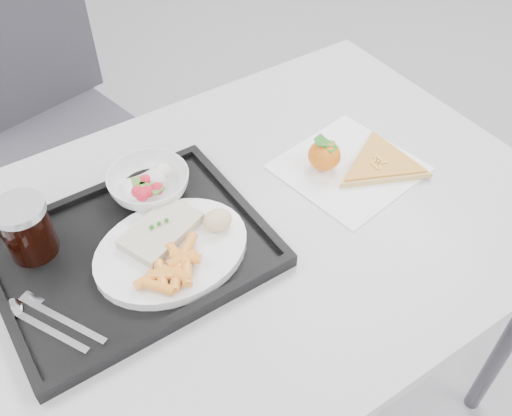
# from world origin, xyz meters

# --- Properties ---
(table) EXTENTS (1.20, 0.80, 0.75)m
(table) POSITION_xyz_m (0.00, 0.30, 0.68)
(table) COLOR #BBBBBE
(table) RESTS_ON ground
(chair) EXTENTS (0.50, 0.50, 0.93)m
(chair) POSITION_xyz_m (-0.10, 1.15, 0.54)
(chair) COLOR #333239
(chair) RESTS_ON ground
(tray) EXTENTS (0.45, 0.35, 0.03)m
(tray) POSITION_xyz_m (-0.19, 0.34, 0.76)
(tray) COLOR black
(tray) RESTS_ON table
(dinner_plate) EXTENTS (0.27, 0.27, 0.02)m
(dinner_plate) POSITION_xyz_m (-0.13, 0.30, 0.77)
(dinner_plate) COLOR white
(dinner_plate) RESTS_ON tray
(fish_fillet) EXTENTS (0.16, 0.13, 0.03)m
(fish_fillet) POSITION_xyz_m (-0.13, 0.33, 0.79)
(fish_fillet) COLOR beige
(fish_fillet) RESTS_ON dinner_plate
(bread_roll) EXTENTS (0.06, 0.05, 0.03)m
(bread_roll) POSITION_xyz_m (-0.04, 0.29, 0.80)
(bread_roll) COLOR tan
(bread_roll) RESTS_ON dinner_plate
(salad_bowl) EXTENTS (0.15, 0.15, 0.05)m
(salad_bowl) POSITION_xyz_m (-0.10, 0.45, 0.79)
(salad_bowl) COLOR white
(salad_bowl) RESTS_ON tray
(cola_glass) EXTENTS (0.09, 0.09, 0.11)m
(cola_glass) POSITION_xyz_m (-0.32, 0.43, 0.82)
(cola_glass) COLOR black
(cola_glass) RESTS_ON tray
(cutlery) EXTENTS (0.12, 0.16, 0.01)m
(cutlery) POSITION_xyz_m (-0.36, 0.29, 0.77)
(cutlery) COLOR silver
(cutlery) RESTS_ON tray
(napkin) EXTENTS (0.28, 0.28, 0.00)m
(napkin) POSITION_xyz_m (0.27, 0.31, 0.75)
(napkin) COLOR white
(napkin) RESTS_ON table
(tangerine) EXTENTS (0.08, 0.08, 0.07)m
(tangerine) POSITION_xyz_m (0.23, 0.34, 0.79)
(tangerine) COLOR orange
(tangerine) RESTS_ON napkin
(pizza_slice) EXTENTS (0.23, 0.23, 0.02)m
(pizza_slice) POSITION_xyz_m (0.33, 0.27, 0.76)
(pizza_slice) COLOR tan
(pizza_slice) RESTS_ON napkin
(carrot_pile) EXTENTS (0.13, 0.10, 0.02)m
(carrot_pile) POSITION_xyz_m (-0.15, 0.24, 0.80)
(carrot_pile) COLOR orange
(carrot_pile) RESTS_ON dinner_plate
(salad_contents) EXTENTS (0.09, 0.07, 0.03)m
(salad_contents) POSITION_xyz_m (-0.09, 0.44, 0.80)
(salad_contents) COLOR red
(salad_contents) RESTS_ON salad_bowl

